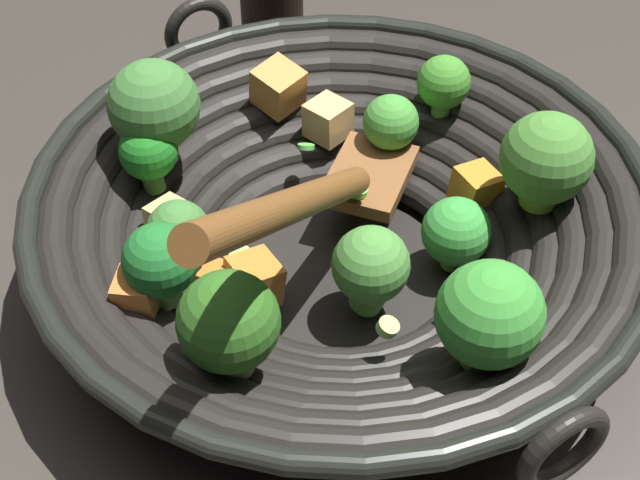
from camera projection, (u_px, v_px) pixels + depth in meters
ground_plane at (340, 280)px, 0.64m from camera, size 4.00×4.00×0.00m
wok at (341, 222)px, 0.60m from camera, size 0.43×0.39×0.22m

